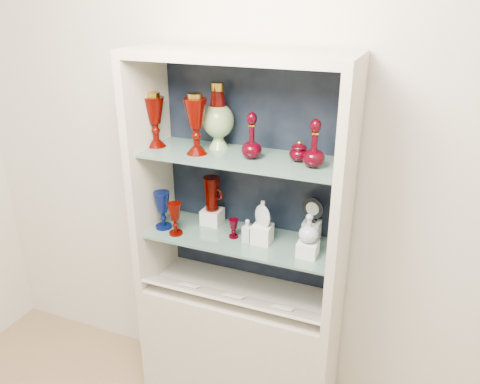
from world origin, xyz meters
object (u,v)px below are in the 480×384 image
at_px(ruby_goblet_tall, 175,219).
at_px(cobalt_goblet, 163,210).
at_px(pedestal_lamp_right, 196,124).
at_px(clear_round_decanter, 309,229).
at_px(ruby_goblet_small, 234,228).
at_px(ruby_decanter_b, 315,142).
at_px(cameo_medallion, 313,209).
at_px(ruby_decanter_a, 252,133).
at_px(flat_flask, 263,213).
at_px(pedestal_lamp_left, 155,120).
at_px(ruby_pitcher, 212,194).
at_px(clear_square_bottle, 247,230).
at_px(lidded_bowl, 299,151).
at_px(enamel_urn, 218,116).

bearing_deg(ruby_goblet_tall, cobalt_goblet, 157.21).
bearing_deg(pedestal_lamp_right, clear_round_decanter, -0.76).
relative_size(pedestal_lamp_right, ruby_goblet_tall, 1.67).
bearing_deg(ruby_goblet_small, ruby_goblet_tall, -164.96).
relative_size(ruby_decanter_b, cameo_medallion, 1.75).
bearing_deg(pedestal_lamp_right, ruby_decanter_a, 6.17).
relative_size(flat_flask, clear_round_decanter, 0.97).
height_order(ruby_decanter_a, clear_round_decanter, ruby_decanter_a).
xyz_separation_m(ruby_goblet_small, flat_flask, (0.15, 0.01, 0.11)).
distance_m(pedestal_lamp_left, ruby_goblet_tall, 0.49).
bearing_deg(ruby_pitcher, clear_square_bottle, -7.24).
height_order(lidded_bowl, ruby_pitcher, lidded_bowl).
height_order(enamel_urn, ruby_decanter_b, enamel_urn).
xyz_separation_m(ruby_pitcher, flat_flask, (0.31, -0.09, -0.01)).
height_order(lidded_bowl, cameo_medallion, lidded_bowl).
bearing_deg(enamel_urn, ruby_goblet_small, -39.42).
height_order(ruby_goblet_tall, ruby_goblet_small, ruby_goblet_tall).
distance_m(ruby_decanter_b, cobalt_goblet, 0.86).
height_order(pedestal_lamp_right, cameo_medallion, pedestal_lamp_right).
bearing_deg(clear_round_decanter, ruby_goblet_tall, -176.48).
relative_size(clear_square_bottle, flat_flask, 0.90).
bearing_deg(clear_round_decanter, lidded_bowl, 137.06).
xyz_separation_m(ruby_decanter_b, flat_flask, (-0.23, 0.02, -0.38)).
xyz_separation_m(pedestal_lamp_right, flat_flask, (0.32, 0.03, -0.40)).
relative_size(pedestal_lamp_left, ruby_decanter_b, 1.17).
bearing_deg(lidded_bowl, enamel_urn, 172.87).
distance_m(pedestal_lamp_right, ruby_goblet_tall, 0.49).
relative_size(ruby_decanter_a, cobalt_goblet, 1.20).
relative_size(pedestal_lamp_left, ruby_pitcher, 1.47).
bearing_deg(ruby_decanter_b, clear_square_bottle, -179.67).
height_order(ruby_goblet_tall, cameo_medallion, cameo_medallion).
height_order(pedestal_lamp_right, cobalt_goblet, pedestal_lamp_right).
bearing_deg(ruby_goblet_tall, clear_square_bottle, 10.01).
relative_size(ruby_goblet_small, clear_round_decanter, 0.73).
distance_m(lidded_bowl, cobalt_goblet, 0.77).
bearing_deg(ruby_decanter_b, flat_flask, 175.75).
xyz_separation_m(pedestal_lamp_right, ruby_goblet_tall, (-0.11, -0.05, -0.48)).
bearing_deg(ruby_goblet_tall, cameo_medallion, 16.77).
height_order(pedestal_lamp_left, ruby_decanter_a, pedestal_lamp_left).
bearing_deg(flat_flask, clear_square_bottle, -141.27).
xyz_separation_m(clear_square_bottle, cameo_medallion, (0.28, 0.13, 0.11)).
relative_size(ruby_goblet_tall, cameo_medallion, 1.31).
bearing_deg(pedestal_lamp_left, flat_flask, 0.58).
relative_size(ruby_decanter_a, ruby_goblet_tall, 1.41).
xyz_separation_m(pedestal_lamp_left, lidded_bowl, (0.70, 0.04, -0.08)).
relative_size(enamel_urn, ruby_pitcher, 1.75).
bearing_deg(ruby_pitcher, ruby_goblet_tall, -106.26).
relative_size(ruby_decanter_a, lidded_bowl, 2.44).
bearing_deg(pedestal_lamp_left, ruby_decanter_a, -0.02).
bearing_deg(enamel_urn, ruby_decanter_a, -24.62).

